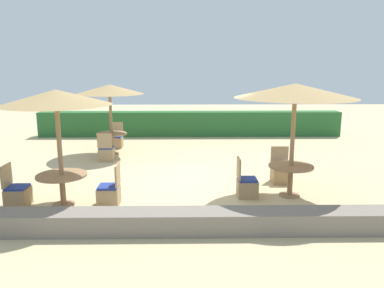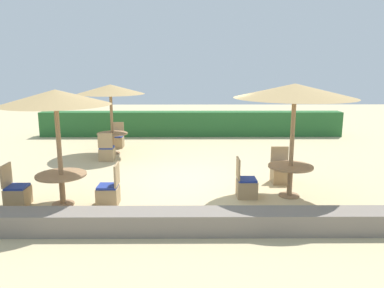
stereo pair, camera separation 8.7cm
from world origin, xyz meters
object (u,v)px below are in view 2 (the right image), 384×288
at_px(round_table_front_left, 62,180).
at_px(patio_chair_front_right_north, 280,173).
at_px(parasol_front_right, 295,91).
at_px(patio_chair_front_right_west, 246,186).
at_px(patio_chair_front_left_east, 109,193).
at_px(patio_chair_back_left_north, 117,141).
at_px(patio_chair_back_left_south, 107,152).
at_px(round_table_front_right, 290,172).
at_px(parasol_front_left, 55,98).
at_px(parasol_back_left, 110,90).
at_px(patio_chair_front_left_west, 17,194).
at_px(round_table_back_left, 113,137).

relative_size(round_table_front_left, patio_chair_front_right_north, 1.16).
xyz_separation_m(parasol_front_right, patio_chair_front_right_west, (-1.03, -0.04, -2.19)).
bearing_deg(patio_chair_front_left_east, patio_chair_back_left_north, 8.99).
distance_m(patio_chair_front_right_west, patio_chair_back_left_south, 5.28).
height_order(parasol_front_right, round_table_front_right, parasol_front_right).
height_order(parasol_front_left, patio_chair_front_right_west, parasol_front_left).
bearing_deg(parasol_back_left, patio_chair_front_right_west, -48.06).
bearing_deg(parasol_front_right, patio_chair_back_left_north, 133.23).
bearing_deg(parasol_front_left, patio_chair_back_left_north, 89.18).
height_order(patio_chair_front_left_west, parasol_back_left, parasol_back_left).
height_order(parasol_front_left, patio_chair_front_left_west, parasol_front_left).
bearing_deg(patio_chair_back_left_north, patio_chair_front_left_west, 79.74).
distance_m(patio_chair_front_right_north, patio_chair_back_left_south, 5.59).
bearing_deg(patio_chair_back_left_south, parasol_front_right, -34.28).
xyz_separation_m(parasol_front_right, parasol_back_left, (-5.02, 4.40, -0.24)).
distance_m(round_table_front_left, parasol_front_right, 5.51).
bearing_deg(round_table_back_left, patio_chair_back_left_north, 92.10).
height_order(patio_chair_front_left_west, patio_chair_front_left_east, same).
bearing_deg(patio_chair_front_right_west, patio_chair_front_left_west, -84.33).
height_order(patio_chair_front_right_north, patio_chair_front_right_west, same).
relative_size(round_table_front_right, patio_chair_back_left_north, 1.11).
bearing_deg(parasol_front_right, parasol_front_left, -174.21).
bearing_deg(patio_chair_front_right_north, patio_chair_front_left_west, 14.43).
bearing_deg(parasol_back_left, patio_chair_front_left_west, -102.64).
bearing_deg(patio_chair_front_right_west, parasol_back_left, -138.06).
distance_m(round_table_front_right, round_table_back_left, 6.68).
height_order(patio_chair_front_right_north, round_table_back_left, patio_chair_front_right_north).
xyz_separation_m(patio_chair_front_right_west, parasol_back_left, (-3.99, 4.44, 1.95)).
xyz_separation_m(patio_chair_front_left_east, parasol_back_left, (-0.90, 4.93, 1.95)).
distance_m(round_table_front_right, patio_chair_back_left_south, 6.08).
relative_size(patio_chair_front_right_west, round_table_back_left, 0.89).
bearing_deg(round_table_front_right, patio_chair_back_left_north, 133.23).
height_order(parasol_front_left, parasol_back_left, parasol_front_left).
xyz_separation_m(patio_chair_front_left_west, parasol_front_right, (6.13, 0.55, 2.19)).
bearing_deg(patio_chair_front_right_west, round_table_back_left, -138.06).
distance_m(round_table_front_left, round_table_back_left, 4.92).
relative_size(parasol_front_right, patio_chair_front_right_north, 2.93).
height_order(parasol_front_left, patio_chair_back_left_south, parasol_front_left).
distance_m(patio_chair_front_left_west, parasol_back_left, 5.44).
height_order(round_table_front_left, parasol_front_right, parasol_front_right).
height_order(patio_chair_front_right_north, patio_chair_back_left_south, same).
relative_size(parasol_back_left, patio_chair_back_left_south, 2.57).
height_order(patio_chair_front_right_north, patio_chair_back_left_north, same).
bearing_deg(parasol_front_right, patio_chair_front_right_west, -177.53).
bearing_deg(patio_chair_front_left_west, parasol_front_left, 91.70).
relative_size(patio_chair_front_right_west, patio_chair_back_left_south, 1.00).
bearing_deg(parasol_front_right, parasol_back_left, 138.79).
xyz_separation_m(parasol_front_left, round_table_back_left, (0.12, 4.92, -1.78)).
relative_size(parasol_back_left, patio_chair_back_left_north, 2.57).
distance_m(patio_chair_front_left_east, patio_chair_back_left_north, 5.98).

